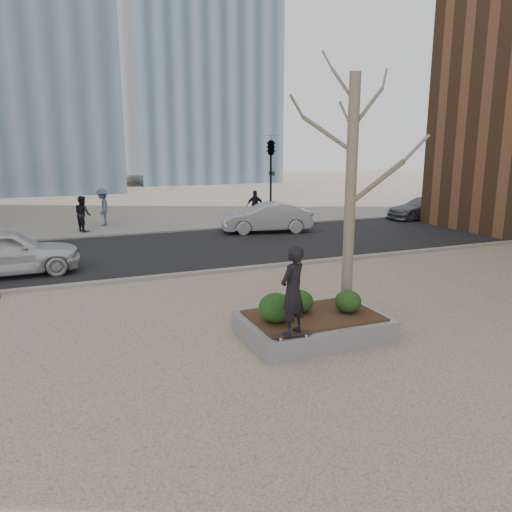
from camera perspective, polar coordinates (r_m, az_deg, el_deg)
name	(u,v)px	position (r m, az deg, el deg)	size (l,w,h in m)	color
ground	(270,343)	(10.52, 1.65, -9.92)	(120.00, 120.00, 0.00)	#BFA58C
street	(166,250)	(19.70, -10.26, 0.63)	(60.00, 8.00, 0.02)	black
far_sidewalk	(136,224)	(26.48, -13.50, 3.54)	(60.00, 6.00, 0.02)	gray
planter	(313,326)	(10.85, 6.53, -7.99)	(3.00, 2.00, 0.45)	gray
planter_mulch	(313,315)	(10.77, 6.57, -6.77)	(2.70, 1.70, 0.04)	#382314
sycamore_tree	(352,156)	(10.94, 10.92, 11.14)	(2.80, 2.80, 6.60)	gray
shrub_left	(276,308)	(10.19, 2.30, -5.92)	(0.71, 0.71, 0.60)	#133E15
shrub_middle	(300,301)	(10.81, 5.06, -5.19)	(0.57, 0.57, 0.49)	#133E13
shrub_right	(348,301)	(10.96, 10.47, -5.12)	(0.57, 0.57, 0.49)	#113615
skateboard	(292,335)	(9.62, 4.13, -9.02)	(0.78, 0.20, 0.07)	black
skateboarder	(293,291)	(9.33, 4.22, -3.97)	(0.62, 0.41, 1.69)	black
police_car	(6,252)	(17.35, -26.70, 0.40)	(1.75, 4.35, 1.48)	silver
car_silver	(267,218)	(23.33, 1.23, 4.42)	(1.45, 4.16, 1.37)	#A5A9AD
car_third	(423,208)	(29.02, 18.57, 5.22)	(1.68, 4.14, 1.20)	slate
pedestrian_a	(83,214)	(24.82, -19.20, 4.59)	(0.82, 0.64, 1.68)	black
pedestrian_b	(103,207)	(26.33, -17.12, 5.36)	(1.21, 0.69, 1.87)	#475D80
pedestrian_c	(255,206)	(26.74, -0.08, 5.76)	(0.95, 0.40, 1.63)	black
traffic_light_far	(271,180)	(25.76, 1.70, 8.65)	(0.60, 2.48, 4.50)	black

